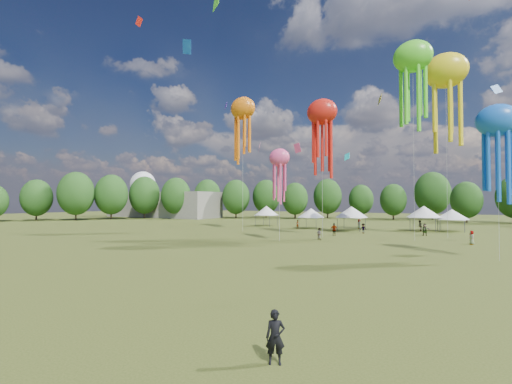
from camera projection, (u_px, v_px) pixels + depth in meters
The scene contains 10 objects.
ground at pixel (128, 312), 16.66m from camera, with size 300.00×300.00×0.00m, color #384416.
observer_main at pixel (275, 337), 11.37m from camera, with size 0.62×0.41×1.71m, color black.
spectator_near at pixel (319, 234), 47.43m from camera, with size 0.79×0.61×1.62m, color gray.
spectators_far at pixel (388, 228), 56.69m from camera, with size 28.77×18.72×1.90m.
festival_tents at pixel (362, 212), 64.98m from camera, with size 38.88×12.25×4.38m.
show_kites at pixel (374, 105), 50.55m from camera, with size 39.83×23.13×26.57m.
small_kites at pixel (361, 32), 54.09m from camera, with size 74.71×55.09×46.58m.
treeline at pixel (368, 195), 72.37m from camera, with size 201.57×95.24×13.43m.
hangar at pixel (162, 205), 115.54m from camera, with size 40.00×12.00×8.00m, color gray.
radome at pixel (143, 188), 129.07m from camera, with size 9.00×9.00×16.00m.
Camera 1 is at (13.79, -11.30, 5.21)m, focal length 24.92 mm.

